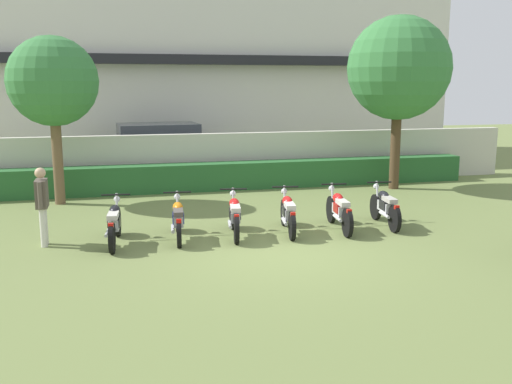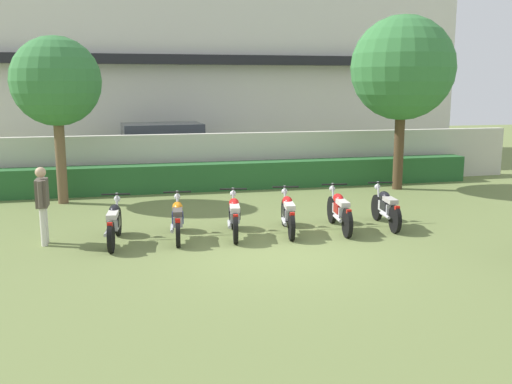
# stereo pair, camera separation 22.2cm
# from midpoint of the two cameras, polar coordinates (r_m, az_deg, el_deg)

# --- Properties ---
(ground) EXTENTS (60.00, 60.00, 0.00)m
(ground) POSITION_cam_midpoint_polar(r_m,az_deg,el_deg) (11.39, 1.62, -5.97)
(ground) COLOR olive
(building) EXTENTS (21.97, 6.50, 7.82)m
(building) POSITION_cam_midpoint_polar(r_m,az_deg,el_deg) (25.63, -7.67, 12.04)
(building) COLOR silver
(building) RESTS_ON ground
(compound_wall) EXTENTS (20.87, 0.30, 1.69)m
(compound_wall) POSITION_cam_midpoint_polar(r_m,az_deg,el_deg) (18.59, -4.84, 3.17)
(compound_wall) COLOR beige
(compound_wall) RESTS_ON ground
(hedge_row) EXTENTS (16.70, 0.70, 0.84)m
(hedge_row) POSITION_cam_midpoint_polar(r_m,az_deg,el_deg) (17.97, -4.45, 1.54)
(hedge_row) COLOR #28602D
(hedge_row) RESTS_ON ground
(parked_car) EXTENTS (4.61, 2.32, 1.89)m
(parked_car) POSITION_cam_midpoint_polar(r_m,az_deg,el_deg) (20.52, -9.46, 4.03)
(parked_car) COLOR navy
(parked_car) RESTS_ON ground
(tree_near_inspector) EXTENTS (2.38, 2.38, 4.51)m
(tree_near_inspector) POSITION_cam_midpoint_polar(r_m,az_deg,el_deg) (16.50, -19.78, 10.15)
(tree_near_inspector) COLOR brown
(tree_near_inspector) RESTS_ON ground
(tree_far_side) EXTENTS (3.14, 3.14, 5.29)m
(tree_far_side) POSITION_cam_midpoint_polar(r_m,az_deg,el_deg) (18.40, 13.56, 11.75)
(tree_far_side) COLOR #4C3823
(tree_far_side) RESTS_ON ground
(motorcycle_in_row_0) EXTENTS (0.60, 1.92, 0.96)m
(motorcycle_in_row_0) POSITION_cam_midpoint_polar(r_m,az_deg,el_deg) (12.21, -14.28, -2.97)
(motorcycle_in_row_0) COLOR black
(motorcycle_in_row_0) RESTS_ON ground
(motorcycle_in_row_1) EXTENTS (0.60, 1.84, 0.94)m
(motorcycle_in_row_1) POSITION_cam_midpoint_polar(r_m,az_deg,el_deg) (12.36, -8.21, -2.65)
(motorcycle_in_row_1) COLOR black
(motorcycle_in_row_1) RESTS_ON ground
(motorcycle_in_row_2) EXTENTS (0.60, 1.84, 0.97)m
(motorcycle_in_row_2) POSITION_cam_midpoint_polar(r_m,az_deg,el_deg) (12.48, -2.63, -2.33)
(motorcycle_in_row_2) COLOR black
(motorcycle_in_row_2) RESTS_ON ground
(motorcycle_in_row_3) EXTENTS (0.62, 1.89, 0.96)m
(motorcycle_in_row_3) POSITION_cam_midpoint_polar(r_m,az_deg,el_deg) (12.78, 2.67, -2.05)
(motorcycle_in_row_3) COLOR black
(motorcycle_in_row_3) RESTS_ON ground
(motorcycle_in_row_4) EXTENTS (0.60, 1.98, 0.97)m
(motorcycle_in_row_4) POSITION_cam_midpoint_polar(r_m,az_deg,el_deg) (13.14, 7.72, -1.75)
(motorcycle_in_row_4) COLOR black
(motorcycle_in_row_4) RESTS_ON ground
(motorcycle_in_row_5) EXTENTS (0.60, 1.86, 0.97)m
(motorcycle_in_row_5) POSITION_cam_midpoint_polar(r_m,az_deg,el_deg) (13.68, 12.15, -1.42)
(motorcycle_in_row_5) COLOR black
(motorcycle_in_row_5) RESTS_ON ground
(inspector_person) EXTENTS (0.22, 0.66, 1.61)m
(inspector_person) POSITION_cam_midpoint_polar(r_m,az_deg,el_deg) (12.45, -20.83, -0.76)
(inspector_person) COLOR silver
(inspector_person) RESTS_ON ground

